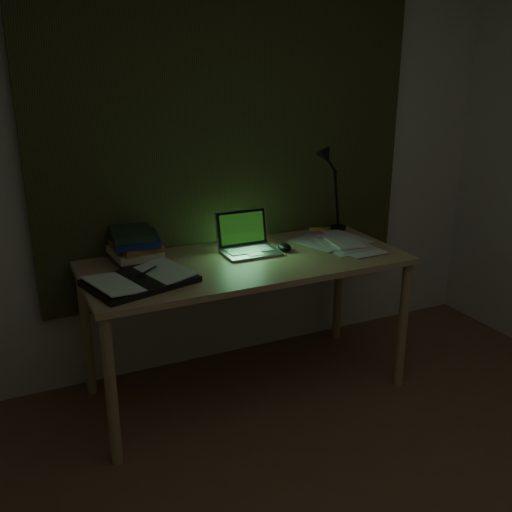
{
  "coord_description": "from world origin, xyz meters",
  "views": [
    {
      "loc": [
        -1.23,
        -1.0,
        1.73
      ],
      "look_at": [
        -0.1,
        1.43,
        0.82
      ],
      "focal_mm": 40.0,
      "sensor_mm": 36.0,
      "label": 1
    }
  ],
  "objects_px": {
    "book_stack": "(134,245)",
    "desk_lamp": "(340,188)",
    "desk": "(247,326)",
    "laptop": "(251,235)",
    "loose_papers": "(335,244)",
    "open_textbook": "(140,280)"
  },
  "relations": [
    {
      "from": "desk",
      "to": "book_stack",
      "type": "bearing_deg",
      "value": 158.18
    },
    {
      "from": "laptop",
      "to": "desk_lamp",
      "type": "height_order",
      "value": "desk_lamp"
    },
    {
      "from": "desk",
      "to": "loose_papers",
      "type": "relative_size",
      "value": 4.53
    },
    {
      "from": "open_textbook",
      "to": "desk_lamp",
      "type": "height_order",
      "value": "desk_lamp"
    },
    {
      "from": "book_stack",
      "to": "loose_papers",
      "type": "xyz_separation_m",
      "value": [
        1.08,
        -0.2,
        -0.08
      ]
    },
    {
      "from": "desk",
      "to": "desk_lamp",
      "type": "relative_size",
      "value": 3.25
    },
    {
      "from": "laptop",
      "to": "desk_lamp",
      "type": "distance_m",
      "value": 0.74
    },
    {
      "from": "desk",
      "to": "desk_lamp",
      "type": "distance_m",
      "value": 1.03
    },
    {
      "from": "desk",
      "to": "loose_papers",
      "type": "distance_m",
      "value": 0.67
    },
    {
      "from": "laptop",
      "to": "book_stack",
      "type": "distance_m",
      "value": 0.61
    },
    {
      "from": "open_textbook",
      "to": "book_stack",
      "type": "xyz_separation_m",
      "value": [
        0.05,
        0.31,
        0.07
      ]
    },
    {
      "from": "book_stack",
      "to": "loose_papers",
      "type": "relative_size",
      "value": 0.73
    },
    {
      "from": "laptop",
      "to": "loose_papers",
      "type": "height_order",
      "value": "laptop"
    },
    {
      "from": "open_textbook",
      "to": "laptop",
      "type": "bearing_deg",
      "value": 0.29
    },
    {
      "from": "desk_lamp",
      "to": "book_stack",
      "type": "bearing_deg",
      "value": 175.08
    },
    {
      "from": "laptop",
      "to": "loose_papers",
      "type": "bearing_deg",
      "value": -7.95
    },
    {
      "from": "book_stack",
      "to": "desk_lamp",
      "type": "bearing_deg",
      "value": 3.6
    },
    {
      "from": "laptop",
      "to": "open_textbook",
      "type": "height_order",
      "value": "laptop"
    },
    {
      "from": "open_textbook",
      "to": "desk_lamp",
      "type": "xyz_separation_m",
      "value": [
        1.34,
        0.4,
        0.24
      ]
    },
    {
      "from": "loose_papers",
      "to": "desk",
      "type": "bearing_deg",
      "value": -178.69
    },
    {
      "from": "laptop",
      "to": "desk_lamp",
      "type": "bearing_deg",
      "value": 17.18
    },
    {
      "from": "laptop",
      "to": "book_stack",
      "type": "bearing_deg",
      "value": 167.7
    }
  ]
}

